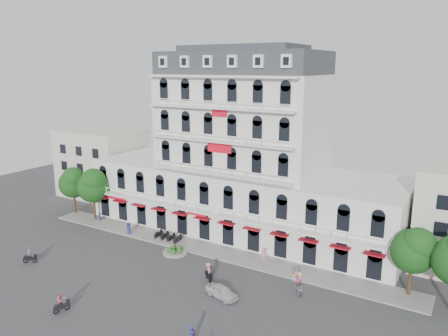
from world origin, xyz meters
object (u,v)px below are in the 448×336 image
at_px(rider_center, 208,271).
at_px(balloon_vendor, 299,285).
at_px(rider_southwest, 61,301).
at_px(rider_east, 192,336).
at_px(rider_west, 30,256).
at_px(parked_car, 222,292).

bearing_deg(rider_center, balloon_vendor, 50.56).
height_order(rider_southwest, rider_east, rider_southwest).
distance_m(rider_east, balloon_vendor, 13.24).
height_order(rider_west, rider_center, rider_west).
bearing_deg(rider_center, rider_west, -121.01).
relative_size(rider_east, rider_center, 0.96).
xyz_separation_m(rider_west, rider_center, (20.83, 7.31, 0.16)).
xyz_separation_m(rider_southwest, rider_center, (8.66, 12.59, -0.02)).
distance_m(rider_west, rider_east, 26.17).
height_order(rider_southwest, rider_center, rider_southwest).
relative_size(rider_southwest, rider_east, 1.09).
bearing_deg(balloon_vendor, rider_west, -163.28).
bearing_deg(rider_southwest, parked_car, -32.23).
distance_m(rider_southwest, rider_center, 15.28).
distance_m(parked_car, rider_southwest, 15.64).
height_order(rider_east, balloon_vendor, balloon_vendor).
relative_size(parked_car, rider_east, 1.88).
bearing_deg(balloon_vendor, parked_car, -147.51).
relative_size(parked_car, rider_southwest, 1.72).
xyz_separation_m(rider_west, rider_southwest, (12.17, -5.28, 0.19)).
relative_size(rider_southwest, rider_center, 1.04).
height_order(rider_east, rider_center, rider_center).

